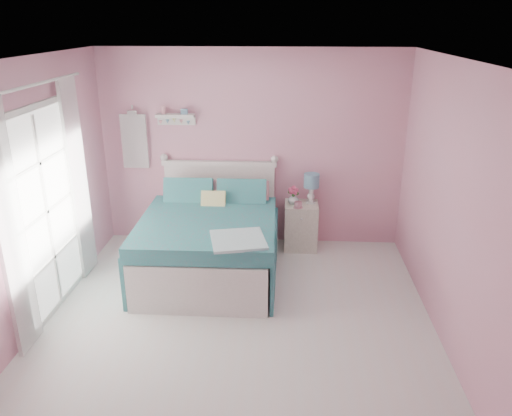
# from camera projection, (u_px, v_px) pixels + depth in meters

# --- Properties ---
(floor) EXTENTS (4.50, 4.50, 0.00)m
(floor) POSITION_uv_depth(u_px,v_px,m) (236.00, 332.00, 4.97)
(floor) COLOR silver
(floor) RESTS_ON ground
(room_shell) EXTENTS (4.50, 4.50, 4.50)m
(room_shell) POSITION_uv_depth(u_px,v_px,m) (233.00, 180.00, 4.41)
(room_shell) COLOR pink
(room_shell) RESTS_ON floor
(bed) EXTENTS (1.59, 1.99, 1.15)m
(bed) POSITION_uv_depth(u_px,v_px,m) (210.00, 242.00, 6.03)
(bed) COLOR silver
(bed) RESTS_ON floor
(nightstand) EXTENTS (0.44, 0.43, 0.63)m
(nightstand) POSITION_uv_depth(u_px,v_px,m) (301.00, 226.00, 6.70)
(nightstand) COLOR silver
(nightstand) RESTS_ON floor
(table_lamp) EXTENTS (0.20, 0.20, 0.40)m
(table_lamp) POSITION_uv_depth(u_px,v_px,m) (311.00, 183.00, 6.52)
(table_lamp) COLOR white
(table_lamp) RESTS_ON nightstand
(vase) EXTENTS (0.17, 0.17, 0.15)m
(vase) POSITION_uv_depth(u_px,v_px,m) (293.00, 199.00, 6.55)
(vase) COLOR silver
(vase) RESTS_ON nightstand
(teacup) EXTENTS (0.13, 0.13, 0.08)m
(teacup) POSITION_uv_depth(u_px,v_px,m) (298.00, 205.00, 6.43)
(teacup) COLOR #BF8093
(teacup) RESTS_ON nightstand
(roses) EXTENTS (0.14, 0.11, 0.12)m
(roses) POSITION_uv_depth(u_px,v_px,m) (293.00, 190.00, 6.51)
(roses) COLOR #CF4670
(roses) RESTS_ON vase
(wall_shelf) EXTENTS (0.50, 0.15, 0.25)m
(wall_shelf) POSITION_uv_depth(u_px,v_px,m) (175.00, 117.00, 6.46)
(wall_shelf) COLOR silver
(wall_shelf) RESTS_ON room_shell
(hanging_dress) EXTENTS (0.34, 0.03, 0.72)m
(hanging_dress) POSITION_uv_depth(u_px,v_px,m) (135.00, 141.00, 6.60)
(hanging_dress) COLOR white
(hanging_dress) RESTS_ON room_shell
(french_door) EXTENTS (0.04, 1.32, 2.16)m
(french_door) POSITION_uv_depth(u_px,v_px,m) (46.00, 212.00, 5.08)
(french_door) COLOR silver
(french_door) RESTS_ON floor
(curtain_near) EXTENTS (0.04, 0.40, 2.32)m
(curtain_near) POSITION_uv_depth(u_px,v_px,m) (11.00, 232.00, 4.35)
(curtain_near) COLOR white
(curtain_near) RESTS_ON floor
(curtain_far) EXTENTS (0.04, 0.40, 2.32)m
(curtain_far) POSITION_uv_depth(u_px,v_px,m) (78.00, 180.00, 5.73)
(curtain_far) COLOR white
(curtain_far) RESTS_ON floor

